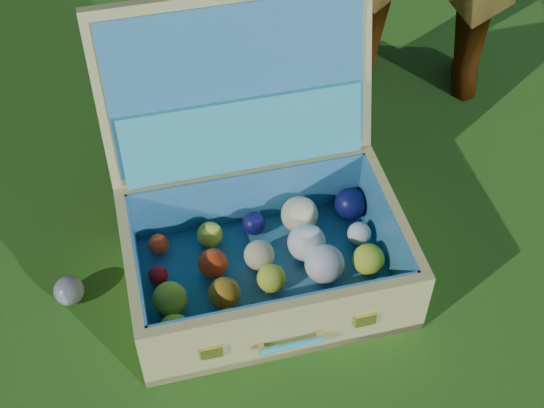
{
  "coord_description": "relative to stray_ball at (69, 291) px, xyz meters",
  "views": [
    {
      "loc": [
        0.11,
        -0.93,
        1.54
      ],
      "look_at": [
        -0.08,
        0.28,
        0.2
      ],
      "focal_mm": 50.0,
      "sensor_mm": 36.0,
      "label": 1
    }
  ],
  "objects": [
    {
      "name": "ground",
      "position": [
        0.55,
        -0.06,
        -0.04
      ],
      "size": [
        60.0,
        60.0,
        0.0
      ],
      "primitive_type": "plane",
      "color": "#215114",
      "rests_on": "ground"
    },
    {
      "name": "suitcase",
      "position": [
        0.44,
        0.22,
        0.14
      ],
      "size": [
        0.84,
        0.8,
        0.63
      ],
      "rotation": [
        0.0,
        0.0,
        0.4
      ],
      "color": "tan",
      "rests_on": "ground"
    },
    {
      "name": "stray_ball",
      "position": [
        0.0,
        0.0,
        0.0
      ],
      "size": [
        0.07,
        0.07,
        0.07
      ],
      "primitive_type": "sphere",
      "color": "#3C5E9D",
      "rests_on": "ground"
    }
  ]
}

